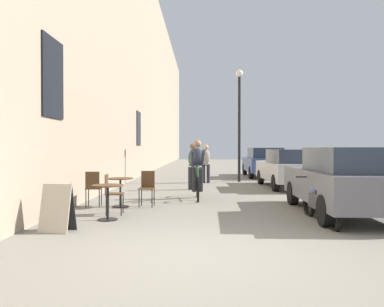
# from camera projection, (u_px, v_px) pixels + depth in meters

# --- Properties ---
(ground_plane) EXTENTS (88.00, 88.00, 0.00)m
(ground_plane) POSITION_uv_depth(u_px,v_px,m) (203.00, 255.00, 5.17)
(ground_plane) COLOR gray
(building_facade_left) EXTENTS (0.54, 68.00, 12.33)m
(building_facade_left) POSITION_uv_depth(u_px,v_px,m) (134.00, 56.00, 19.16)
(building_facade_left) COLOR tan
(building_facade_left) RESTS_ON ground_plane
(cafe_table_near) EXTENTS (0.64, 0.64, 0.72)m
(cafe_table_near) POSITION_uv_depth(u_px,v_px,m) (108.00, 195.00, 7.67)
(cafe_table_near) COLOR black
(cafe_table_near) RESTS_ON ground_plane
(cafe_chair_near_toward_street) EXTENTS (0.41, 0.41, 0.89)m
(cafe_chair_near_toward_street) POSITION_uv_depth(u_px,v_px,m) (111.00, 191.00, 8.30)
(cafe_chair_near_toward_street) COLOR black
(cafe_chair_near_toward_street) RESTS_ON ground_plane
(cafe_table_mid) EXTENTS (0.64, 0.64, 0.72)m
(cafe_table_mid) POSITION_uv_depth(u_px,v_px,m) (120.00, 186.00, 9.42)
(cafe_table_mid) COLOR black
(cafe_table_mid) RESTS_ON ground_plane
(cafe_chair_mid_toward_street) EXTENTS (0.39, 0.39, 0.89)m
(cafe_chair_mid_toward_street) POSITION_uv_depth(u_px,v_px,m) (147.00, 186.00, 9.48)
(cafe_chair_mid_toward_street) COLOR black
(cafe_chair_mid_toward_street) RESTS_ON ground_plane
(cafe_chair_mid_toward_wall) EXTENTS (0.42, 0.42, 0.89)m
(cafe_chair_mid_toward_wall) POSITION_uv_depth(u_px,v_px,m) (93.00, 186.00, 9.37)
(cafe_chair_mid_toward_wall) COLOR black
(cafe_chair_mid_toward_wall) RESTS_ON ground_plane
(sandwich_board_sign) EXTENTS (0.60, 0.46, 0.84)m
(sandwich_board_sign) POSITION_uv_depth(u_px,v_px,m) (58.00, 208.00, 6.63)
(sandwich_board_sign) COLOR black
(sandwich_board_sign) RESTS_ON ground_plane
(cyclist_on_bicycle) EXTENTS (0.52, 1.76, 1.74)m
(cyclist_on_bicycle) POSITION_uv_depth(u_px,v_px,m) (198.00, 171.00, 10.93)
(cyclist_on_bicycle) COLOR black
(cyclist_on_bicycle) RESTS_ON ground_plane
(pedestrian_near) EXTENTS (0.37, 0.29, 1.64)m
(pedestrian_near) POSITION_uv_depth(u_px,v_px,m) (193.00, 164.00, 13.31)
(pedestrian_near) COLOR #26262D
(pedestrian_near) RESTS_ON ground_plane
(pedestrian_mid) EXTENTS (0.36, 0.27, 1.62)m
(pedestrian_mid) POSITION_uv_depth(u_px,v_px,m) (206.00, 161.00, 15.86)
(pedestrian_mid) COLOR #26262D
(pedestrian_mid) RESTS_ON ground_plane
(street_lamp) EXTENTS (0.32, 0.32, 4.90)m
(street_lamp) POSITION_uv_depth(u_px,v_px,m) (239.00, 111.00, 16.45)
(street_lamp) COLOR black
(street_lamp) RESTS_ON ground_plane
(parked_car_nearest) EXTENTS (1.84, 4.21, 1.48)m
(parked_car_nearest) POSITION_uv_depth(u_px,v_px,m) (344.00, 180.00, 8.23)
(parked_car_nearest) COLOR #595960
(parked_car_nearest) RESTS_ON ground_plane
(parked_car_second) EXTENTS (1.81, 4.06, 1.43)m
(parked_car_second) POSITION_uv_depth(u_px,v_px,m) (288.00, 168.00, 13.97)
(parked_car_second) COLOR #B7B7BC
(parked_car_second) RESTS_ON ground_plane
(parked_car_third) EXTENTS (1.78, 4.19, 1.49)m
(parked_car_third) POSITION_uv_depth(u_px,v_px,m) (264.00, 162.00, 19.21)
(parked_car_third) COLOR #384C84
(parked_car_third) RESTS_ON ground_plane
(parked_motorcycle) EXTENTS (0.62, 2.15, 0.92)m
(parked_motorcycle) POSITION_uv_depth(u_px,v_px,m) (321.00, 202.00, 7.45)
(parked_motorcycle) COLOR black
(parked_motorcycle) RESTS_ON ground_plane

